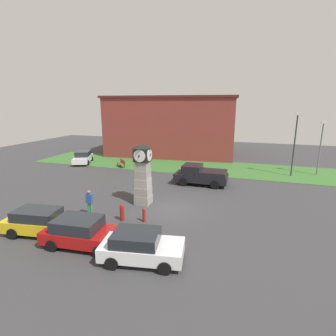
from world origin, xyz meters
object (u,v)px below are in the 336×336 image
object	(u,v)px
bollard_mid_row	(122,212)
car_by_building	(141,246)
bollard_near_tower	(144,215)
street_lamp_far_side	(321,144)
car_navy_sedan	(42,222)
car_near_tower	(82,232)
pickup_truck	(201,175)
street_lamp_near_road	(295,141)
pedestrian_by_cars	(104,149)
car_far_lot	(83,157)
pedestrian_near_bench	(89,201)
bench	(122,163)
clock_tower	(143,174)

from	to	relation	value
bollard_mid_row	car_by_building	size ratio (longest dim) A/B	0.27
bollard_near_tower	street_lamp_far_side	distance (m)	20.99
car_navy_sedan	car_near_tower	distance (m)	3.03
pickup_truck	street_lamp_near_road	bearing A→B (deg)	33.91
car_near_tower	pedestrian_by_cars	xyz separation A→B (m)	(-12.44, 22.98, 0.11)
car_near_tower	car_far_lot	bearing A→B (deg)	125.10
pedestrian_near_bench	car_navy_sedan	bearing A→B (deg)	-109.56
bench	bollard_mid_row	bearing A→B (deg)	-62.34
pedestrian_near_bench	pedestrian_by_cars	distance (m)	22.14
car_navy_sedan	bench	distance (m)	16.71
bollard_near_tower	street_lamp_near_road	size ratio (longest dim) A/B	0.14
car_by_building	pickup_truck	distance (m)	13.16
clock_tower	car_far_lot	distance (m)	16.78
clock_tower	pickup_truck	bearing A→B (deg)	62.37
car_far_lot	pedestrian_near_bench	bearing A→B (deg)	-53.31
car_far_lot	pedestrian_by_cars	xyz separation A→B (m)	(-0.32, 5.73, 0.12)
bollard_mid_row	bench	distance (m)	15.01
pedestrian_near_bench	bench	bearing A→B (deg)	108.76
clock_tower	car_far_lot	size ratio (longest dim) A/B	0.99
car_near_tower	bench	size ratio (longest dim) A/B	2.91
bench	street_lamp_near_road	distance (m)	19.26
bollard_near_tower	car_near_tower	size ratio (longest dim) A/B	0.21
bollard_mid_row	car_far_lot	bearing A→B (deg)	132.61
car_by_building	street_lamp_far_side	world-z (taller)	street_lamp_far_side
car_near_tower	clock_tower	bearing A→B (deg)	83.51
pedestrian_near_bench	pedestrian_by_cars	size ratio (longest dim) A/B	1.14
bollard_near_tower	car_by_building	size ratio (longest dim) A/B	0.22
street_lamp_near_road	street_lamp_far_side	world-z (taller)	street_lamp_near_road
bollard_mid_row	bench	xyz separation A→B (m)	(-6.97, 13.29, -0.05)
pedestrian_by_cars	street_lamp_near_road	bearing A→B (deg)	-10.11
bollard_near_tower	pedestrian_by_cars	world-z (taller)	pedestrian_by_cars
clock_tower	pickup_truck	distance (m)	7.12
car_far_lot	bench	size ratio (longest dim) A/B	3.05
bollard_near_tower	pedestrian_by_cars	xyz separation A→B (m)	(-14.46, 19.29, 0.43)
bollard_mid_row	pedestrian_near_bench	xyz separation A→B (m)	(-2.48, 0.08, 0.47)
clock_tower	pedestrian_near_bench	world-z (taller)	clock_tower
car_by_building	street_lamp_far_side	size ratio (longest dim) A/B	0.75
car_by_building	bench	size ratio (longest dim) A/B	2.77
bollard_mid_row	street_lamp_near_road	size ratio (longest dim) A/B	0.17
car_navy_sedan	pedestrian_by_cars	distance (m)	24.51
car_by_building	pedestrian_by_cars	xyz separation A→B (m)	(-15.99, 23.34, 0.13)
car_by_building	pickup_truck	bearing A→B (deg)	88.09
bollard_mid_row	clock_tower	bearing A→B (deg)	87.11
bollard_mid_row	street_lamp_near_road	distance (m)	19.51
bollard_mid_row	bollard_near_tower	bearing A→B (deg)	10.42
clock_tower	pedestrian_by_cars	bearing A→B (deg)	128.86
clock_tower	street_lamp_far_side	world-z (taller)	street_lamp_far_side
bollard_near_tower	car_far_lot	world-z (taller)	car_far_lot
pickup_truck	pedestrian_by_cars	world-z (taller)	pickup_truck
bollard_mid_row	pedestrian_near_bench	world-z (taller)	pedestrian_near_bench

